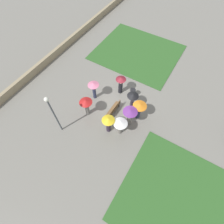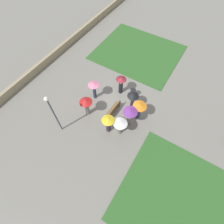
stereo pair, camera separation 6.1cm
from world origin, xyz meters
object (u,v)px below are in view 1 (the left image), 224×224
Objects in this scene: crowd_person_purple at (130,114)px; crowd_person_pink at (94,87)px; crowd_person_red at (86,104)px; crowd_person_yellow at (108,122)px; lamp_post at (53,111)px; crowd_person_maroon at (121,83)px; crowd_person_orange at (139,108)px; crowd_person_white at (120,124)px; crowd_person_black at (133,97)px; park_bench at (114,109)px; trash_bin at (133,93)px.

crowd_person_purple reaches higher than crowd_person_pink.
crowd_person_red is 1.04× the size of crowd_person_yellow.
crowd_person_maroon is at bearing 160.19° from lamp_post.
crowd_person_red is 4.36m from crowd_person_orange.
crowd_person_purple reaches higher than crowd_person_yellow.
lamp_post is at bearing 51.56° from crowd_person_maroon.
crowd_person_black is at bearing 141.52° from crowd_person_white.
crowd_person_yellow is at bearing 97.59° from crowd_person_pink.
crowd_person_maroon is 1.11× the size of crowd_person_black.
crowd_person_orange is (-4.38, 4.85, -1.41)m from lamp_post.
lamp_post reaches higher than crowd_person_red.
crowd_person_purple is at bearing 123.96° from crowd_person_white.
crowd_person_pink is at bearing -163.68° from crowd_person_white.
crowd_person_purple is 1.03× the size of crowd_person_orange.
crowd_person_purple is 1.75m from crowd_person_black.
park_bench is at bearing 142.78° from lamp_post.
lamp_post reaches higher than crowd_person_orange.
park_bench is 2.53m from crowd_person_maroon.
trash_bin is 0.46× the size of crowd_person_maroon.
crowd_person_purple reaches higher than park_bench.
crowd_person_pink is (-1.81, -0.50, -0.02)m from crowd_person_red.
crowd_person_black is (-2.67, 2.92, -0.10)m from crowd_person_red.
crowd_person_black is at bearing -35.65° from crowd_person_yellow.
park_bench is 0.96× the size of crowd_person_orange.
crowd_person_maroon is (-3.74, -2.10, -0.08)m from crowd_person_white.
crowd_person_orange is at bearing 137.24° from crowd_person_pink.
lamp_post is 6.59m from crowd_person_maroon.
crowd_person_white is 0.89× the size of crowd_person_maroon.
lamp_post is 6.69m from crowd_person_orange.
crowd_person_white is at bearing 46.33° from park_bench.
crowd_person_pink is (-4.24, 0.46, -1.38)m from lamp_post.
crowd_person_yellow is (4.21, -0.00, 0.86)m from trash_bin.
crowd_person_black is at bearing 142.80° from lamp_post.
crowd_person_orange is (-0.67, 2.03, 0.92)m from park_bench.
crowd_person_yellow is 1.84m from crowd_person_purple.
crowd_person_yellow is at bearing -0.06° from trash_bin.
crowd_person_yellow is 1.07× the size of crowd_person_white.
lamp_post is at bearing -132.61° from crowd_person_purple.
trash_bin is at bearing 169.16° from crowd_person_maroon.
crowd_person_white is (2.10, -0.58, -0.04)m from crowd_person_orange.
crowd_person_black reaches higher than crowd_person_white.
park_bench is at bearing -8.86° from crowd_person_yellow.
park_bench is at bearing -179.15° from crowd_person_purple.
crowd_person_yellow is 1.06× the size of crowd_person_black.
crowd_person_red reaches higher than crowd_person_purple.
trash_bin is at bearing 62.10° from crowd_person_orange.
crowd_person_red is 3.96m from crowd_person_black.
lamp_post is at bearing 93.99° from crowd_person_black.
crowd_person_yellow is 0.99× the size of crowd_person_orange.
crowd_person_red reaches higher than crowd_person_black.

